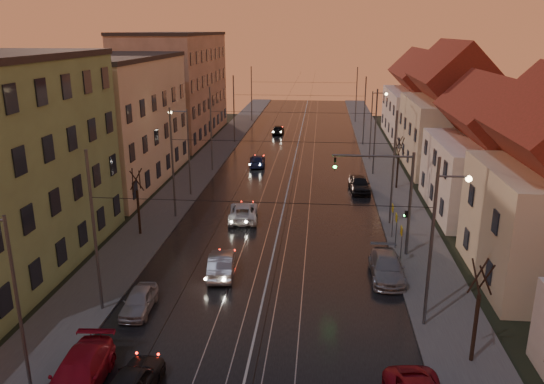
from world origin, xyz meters
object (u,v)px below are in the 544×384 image
(street_lamp_3, at_px, (374,119))
(driving_car_2, at_px, (243,212))
(driving_car_1, at_px, (221,264))
(parked_right_2, at_px, (359,184))
(street_lamp_0, at_px, (8,289))
(parked_left_3, at_px, (139,301))
(traffic_light_mast, at_px, (395,191))
(parked_right_1, at_px, (387,267))
(driving_car_3, at_px, (257,161))
(parked_left_2, at_px, (78,375))
(driving_car_4, at_px, (278,130))
(street_lamp_1, at_px, (438,232))
(street_lamp_2, at_px, (185,144))
(driving_car_0, at_px, (132,383))

(street_lamp_3, bearing_deg, driving_car_2, -118.99)
(driving_car_1, distance_m, parked_right_2, 21.13)
(street_lamp_0, bearing_deg, parked_left_3, 70.51)
(street_lamp_3, relative_size, parked_left_3, 2.21)
(traffic_light_mast, distance_m, parked_right_2, 15.35)
(parked_right_1, bearing_deg, parked_left_3, -158.75)
(driving_car_3, bearing_deg, street_lamp_0, 77.18)
(driving_car_1, distance_m, parked_left_2, 12.23)
(driving_car_2, relative_size, driving_car_4, 1.23)
(street_lamp_1, xyz_separation_m, parked_right_1, (-1.81, 4.54, -4.17))
(street_lamp_2, bearing_deg, parked_left_3, -83.05)
(driving_car_3, bearing_deg, parked_left_2, 80.27)
(street_lamp_3, relative_size, driving_car_2, 1.66)
(street_lamp_0, xyz_separation_m, driving_car_0, (4.63, 0.21, -4.18))
(driving_car_1, bearing_deg, parked_right_2, -124.12)
(street_lamp_0, bearing_deg, street_lamp_3, 67.52)
(driving_car_0, height_order, driving_car_1, driving_car_1)
(driving_car_3, xyz_separation_m, parked_right_1, (11.32, -27.17, 0.09))
(street_lamp_0, height_order, street_lamp_3, same)
(street_lamp_3, bearing_deg, parked_left_3, -113.05)
(street_lamp_0, relative_size, parked_left_2, 1.57)
(driving_car_0, distance_m, parked_left_2, 2.44)
(traffic_light_mast, height_order, driving_car_0, traffic_light_mast)
(street_lamp_3, xyz_separation_m, traffic_light_mast, (-1.11, -28.00, -0.29))
(street_lamp_1, bearing_deg, parked_left_3, -176.97)
(driving_car_2, bearing_deg, traffic_light_mast, 145.35)
(street_lamp_2, bearing_deg, driving_car_2, -44.16)
(street_lamp_1, bearing_deg, driving_car_3, 112.50)
(driving_car_3, xyz_separation_m, driving_car_4, (0.78, 19.24, 0.05))
(driving_car_0, distance_m, driving_car_1, 11.93)
(street_lamp_0, xyz_separation_m, driving_car_2, (6.07, 22.10, -4.22))
(street_lamp_2, relative_size, parked_left_3, 2.21)
(street_lamp_2, relative_size, parked_left_2, 1.57)
(street_lamp_0, relative_size, street_lamp_2, 1.00)
(driving_car_2, bearing_deg, street_lamp_0, 68.96)
(driving_car_1, bearing_deg, street_lamp_2, -75.63)
(driving_car_1, distance_m, driving_car_3, 27.68)
(driving_car_1, bearing_deg, parked_right_1, 176.01)
(street_lamp_2, relative_size, parked_right_2, 1.80)
(street_lamp_1, height_order, driving_car_1, street_lamp_1)
(street_lamp_2, height_order, driving_car_4, street_lamp_2)
(parked_left_2, relative_size, parked_right_1, 1.04)
(traffic_light_mast, height_order, parked_right_2, traffic_light_mast)
(driving_car_4, bearing_deg, parked_right_2, 110.32)
(street_lamp_0, relative_size, street_lamp_1, 1.00)
(parked_left_2, bearing_deg, parked_right_1, 36.28)
(parked_left_2, xyz_separation_m, parked_left_3, (0.34, 6.70, -0.12))
(driving_car_3, distance_m, parked_right_1, 29.43)
(driving_car_1, bearing_deg, driving_car_4, -96.37)
(street_lamp_1, distance_m, street_lamp_2, 27.05)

